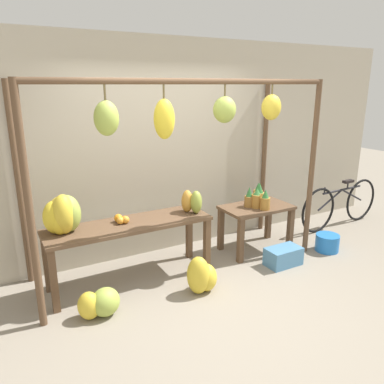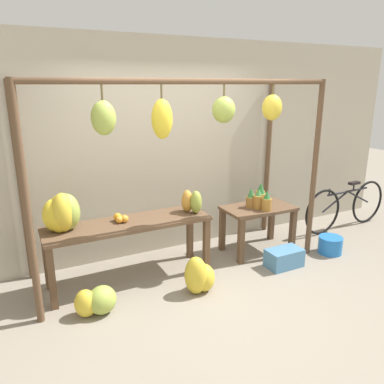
{
  "view_description": "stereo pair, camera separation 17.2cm",
  "coord_description": "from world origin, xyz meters",
  "px_view_note": "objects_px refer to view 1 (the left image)",
  "views": [
    {
      "loc": [
        -1.96,
        -2.93,
        2.22
      ],
      "look_at": [
        0.14,
        0.86,
        0.97
      ],
      "focal_mm": 35.0,
      "sensor_mm": 36.0,
      "label": 1
    },
    {
      "loc": [
        -1.81,
        -3.01,
        2.22
      ],
      "look_at": [
        0.14,
        0.86,
        0.97
      ],
      "focal_mm": 35.0,
      "sensor_mm": 36.0,
      "label": 2
    }
  ],
  "objects_px": {
    "banana_pile_ground_left": "(100,303)",
    "parked_bicycle": "(340,204)",
    "fruit_crate_white": "(283,256)",
    "papaya_pile": "(190,202)",
    "pineapple_cluster": "(258,198)",
    "blue_bucket": "(327,243)",
    "orange_pile": "(122,220)",
    "banana_pile_ground_right": "(202,276)",
    "banana_pile_on_table": "(62,215)"
  },
  "relations": [
    {
      "from": "blue_bucket",
      "to": "parked_bicycle",
      "type": "height_order",
      "value": "parked_bicycle"
    },
    {
      "from": "banana_pile_on_table",
      "to": "fruit_crate_white",
      "type": "xyz_separation_m",
      "value": [
        2.53,
        -0.62,
        -0.8
      ]
    },
    {
      "from": "banana_pile_on_table",
      "to": "banana_pile_ground_right",
      "type": "height_order",
      "value": "banana_pile_on_table"
    },
    {
      "from": "banana_pile_ground_left",
      "to": "papaya_pile",
      "type": "xyz_separation_m",
      "value": [
        1.3,
        0.51,
        0.71
      ]
    },
    {
      "from": "banana_pile_ground_left",
      "to": "fruit_crate_white",
      "type": "bearing_deg",
      "value": -0.96
    },
    {
      "from": "parked_bicycle",
      "to": "pineapple_cluster",
      "type": "bearing_deg",
      "value": -177.48
    },
    {
      "from": "banana_pile_on_table",
      "to": "orange_pile",
      "type": "height_order",
      "value": "banana_pile_on_table"
    },
    {
      "from": "orange_pile",
      "to": "papaya_pile",
      "type": "bearing_deg",
      "value": -3.07
    },
    {
      "from": "pineapple_cluster",
      "to": "parked_bicycle",
      "type": "height_order",
      "value": "pineapple_cluster"
    },
    {
      "from": "pineapple_cluster",
      "to": "papaya_pile",
      "type": "height_order",
      "value": "papaya_pile"
    },
    {
      "from": "banana_pile_ground_left",
      "to": "parked_bicycle",
      "type": "height_order",
      "value": "parked_bicycle"
    },
    {
      "from": "banana_pile_on_table",
      "to": "pineapple_cluster",
      "type": "xyz_separation_m",
      "value": [
        2.5,
        -0.1,
        -0.16
      ]
    },
    {
      "from": "banana_pile_ground_right",
      "to": "papaya_pile",
      "type": "height_order",
      "value": "papaya_pile"
    },
    {
      "from": "fruit_crate_white",
      "to": "banana_pile_on_table",
      "type": "bearing_deg",
      "value": 166.11
    },
    {
      "from": "orange_pile",
      "to": "pineapple_cluster",
      "type": "distance_m",
      "value": 1.87
    },
    {
      "from": "orange_pile",
      "to": "fruit_crate_white",
      "type": "relative_size",
      "value": 0.38
    },
    {
      "from": "pineapple_cluster",
      "to": "banana_pile_ground_right",
      "type": "distance_m",
      "value": 1.46
    },
    {
      "from": "parked_bicycle",
      "to": "fruit_crate_white",
      "type": "bearing_deg",
      "value": -160.78
    },
    {
      "from": "blue_bucket",
      "to": "parked_bicycle",
      "type": "distance_m",
      "value": 1.11
    },
    {
      "from": "orange_pile",
      "to": "fruit_crate_white",
      "type": "height_order",
      "value": "orange_pile"
    },
    {
      "from": "banana_pile_on_table",
      "to": "papaya_pile",
      "type": "bearing_deg",
      "value": -3.01
    },
    {
      "from": "banana_pile_ground_left",
      "to": "blue_bucket",
      "type": "distance_m",
      "value": 3.17
    },
    {
      "from": "orange_pile",
      "to": "banana_pile_ground_left",
      "type": "relative_size",
      "value": 0.35
    },
    {
      "from": "banana_pile_ground_right",
      "to": "papaya_pile",
      "type": "relative_size",
      "value": 1.42
    },
    {
      "from": "fruit_crate_white",
      "to": "papaya_pile",
      "type": "bearing_deg",
      "value": 152.41
    },
    {
      "from": "orange_pile",
      "to": "papaya_pile",
      "type": "height_order",
      "value": "papaya_pile"
    },
    {
      "from": "banana_pile_ground_right",
      "to": "pineapple_cluster",
      "type": "bearing_deg",
      "value": 25.77
    },
    {
      "from": "banana_pile_ground_right",
      "to": "fruit_crate_white",
      "type": "height_order",
      "value": "banana_pile_ground_right"
    },
    {
      "from": "pineapple_cluster",
      "to": "banana_pile_ground_left",
      "type": "distance_m",
      "value": 2.45
    },
    {
      "from": "banana_pile_on_table",
      "to": "papaya_pile",
      "type": "distance_m",
      "value": 1.48
    },
    {
      "from": "papaya_pile",
      "to": "banana_pile_ground_left",
      "type": "bearing_deg",
      "value": -158.71
    },
    {
      "from": "pineapple_cluster",
      "to": "fruit_crate_white",
      "type": "distance_m",
      "value": 0.83
    },
    {
      "from": "banana_pile_ground_right",
      "to": "parked_bicycle",
      "type": "bearing_deg",
      "value": 12.55
    },
    {
      "from": "pineapple_cluster",
      "to": "banana_pile_ground_left",
      "type": "bearing_deg",
      "value": -168.14
    },
    {
      "from": "orange_pile",
      "to": "blue_bucket",
      "type": "distance_m",
      "value": 2.86
    },
    {
      "from": "blue_bucket",
      "to": "parked_bicycle",
      "type": "relative_size",
      "value": 0.18
    },
    {
      "from": "orange_pile",
      "to": "pineapple_cluster",
      "type": "relative_size",
      "value": 0.47
    },
    {
      "from": "banana_pile_on_table",
      "to": "parked_bicycle",
      "type": "distance_m",
      "value": 4.29
    },
    {
      "from": "banana_pile_on_table",
      "to": "banana_pile_ground_left",
      "type": "xyz_separation_m",
      "value": [
        0.18,
        -0.59,
        -0.77
      ]
    },
    {
      "from": "orange_pile",
      "to": "parked_bicycle",
      "type": "distance_m",
      "value": 3.65
    },
    {
      "from": "banana_pile_ground_right",
      "to": "blue_bucket",
      "type": "relative_size",
      "value": 1.38
    },
    {
      "from": "parked_bicycle",
      "to": "papaya_pile",
      "type": "relative_size",
      "value": 5.68
    },
    {
      "from": "banana_pile_ground_left",
      "to": "banana_pile_ground_right",
      "type": "height_order",
      "value": "banana_pile_ground_right"
    },
    {
      "from": "fruit_crate_white",
      "to": "papaya_pile",
      "type": "height_order",
      "value": "papaya_pile"
    },
    {
      "from": "banana_pile_on_table",
      "to": "pineapple_cluster",
      "type": "height_order",
      "value": "banana_pile_on_table"
    },
    {
      "from": "blue_bucket",
      "to": "papaya_pile",
      "type": "relative_size",
      "value": 1.03
    },
    {
      "from": "pineapple_cluster",
      "to": "banana_pile_ground_left",
      "type": "xyz_separation_m",
      "value": [
        -2.32,
        -0.49,
        -0.61
      ]
    },
    {
      "from": "fruit_crate_white",
      "to": "parked_bicycle",
      "type": "relative_size",
      "value": 0.26
    },
    {
      "from": "orange_pile",
      "to": "fruit_crate_white",
      "type": "distance_m",
      "value": 2.09
    },
    {
      "from": "banana_pile_on_table",
      "to": "fruit_crate_white",
      "type": "relative_size",
      "value": 1.08
    }
  ]
}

